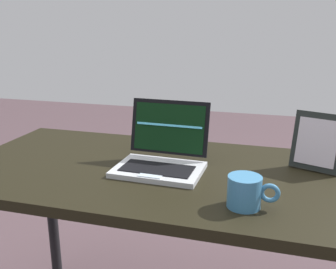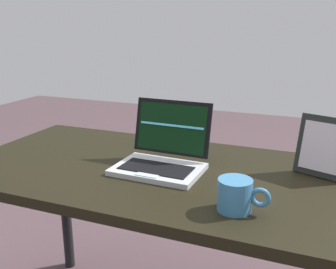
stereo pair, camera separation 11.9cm
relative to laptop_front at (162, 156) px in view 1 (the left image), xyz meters
name	(u,v)px [view 1 (the left image)]	position (x,y,z in m)	size (l,w,h in m)	color
desk	(178,192)	(0.06, -0.01, -0.12)	(1.46, 0.67, 0.71)	black
laptop_front	(162,156)	(0.00, 0.00, 0.00)	(0.28, 0.24, 0.21)	#ADB1B6
photo_frame	(317,142)	(0.48, 0.12, 0.05)	(0.16, 0.10, 0.19)	black
coffee_mug	(245,192)	(0.28, -0.20, 0.00)	(0.13, 0.09, 0.08)	teal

